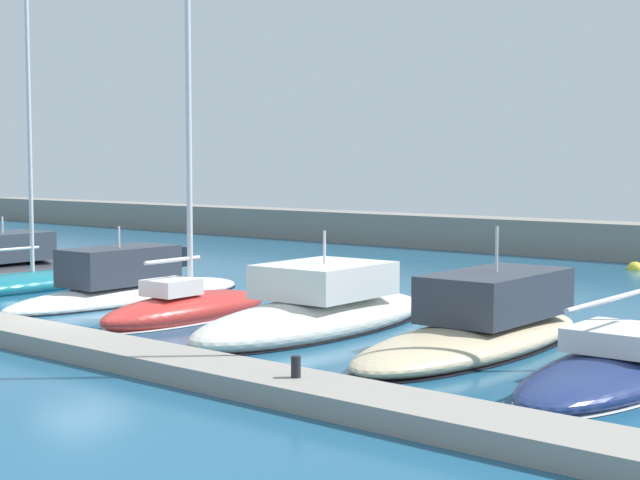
# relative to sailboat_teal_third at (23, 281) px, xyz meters

# --- Properties ---
(ground_plane) EXTENTS (120.00, 120.00, 0.00)m
(ground_plane) POSITION_rel_sailboat_teal_third_xyz_m (9.45, -4.12, -0.36)
(ground_plane) COLOR #1E567A
(dock_pier) EXTENTS (41.92, 1.73, 0.46)m
(dock_pier) POSITION_rel_sailboat_teal_third_xyz_m (9.45, -5.97, -0.13)
(dock_pier) COLOR gray
(dock_pier) RESTS_ON ground_plane
(breakwater_seawall) EXTENTS (108.00, 2.63, 1.83)m
(breakwater_seawall) POSITION_rel_sailboat_teal_third_xyz_m (9.45, 26.05, 0.55)
(breakwater_seawall) COLOR gray
(breakwater_seawall) RESTS_ON ground_plane
(sailboat_teal_third) EXTENTS (2.38, 8.61, 16.09)m
(sailboat_teal_third) POSITION_rel_sailboat_teal_third_xyz_m (0.00, 0.00, 0.00)
(sailboat_teal_third) COLOR #19707F
(sailboat_teal_third) RESTS_ON ground_plane
(motorboat_white_fourth) EXTENTS (3.23, 10.42, 2.98)m
(motorboat_white_fourth) POSITION_rel_sailboat_teal_third_xyz_m (5.07, 0.96, 0.05)
(motorboat_white_fourth) COLOR white
(motorboat_white_fourth) RESTS_ON ground_plane
(sailboat_red_fifth) EXTENTS (2.69, 6.91, 10.85)m
(sailboat_red_fifth) POSITION_rel_sailboat_teal_third_xyz_m (9.89, -0.60, 0.03)
(sailboat_red_fifth) COLOR #B72D28
(sailboat_red_fifth) RESTS_ON ground_plane
(motorboat_ivory_sixth) EXTENTS (3.87, 10.08, 3.23)m
(motorboat_ivory_sixth) POSITION_rel_sailboat_teal_third_xyz_m (14.12, 0.69, 0.11)
(motorboat_ivory_sixth) COLOR silver
(motorboat_ivory_sixth) RESTS_ON ground_plane
(motorboat_sand_seventh) EXTENTS (3.52, 10.13, 3.36)m
(motorboat_sand_seventh) POSITION_rel_sailboat_teal_third_xyz_m (19.16, 1.31, 0.19)
(motorboat_sand_seventh) COLOR beige
(motorboat_sand_seventh) RESTS_ON ground_plane
(sailboat_navy_eighth) EXTENTS (3.24, 9.68, 18.32)m
(sailboat_navy_eighth) POSITION_rel_sailboat_teal_third_xyz_m (23.49, 0.46, -0.00)
(sailboat_navy_eighth) COLOR navy
(sailboat_navy_eighth) RESTS_ON ground_plane
(mooring_buoy_red) EXTENTS (0.72, 0.72, 0.72)m
(mooring_buoy_red) POSITION_rel_sailboat_teal_third_xyz_m (4.46, 12.82, -0.36)
(mooring_buoy_red) COLOR red
(mooring_buoy_red) RESTS_ON ground_plane
(mooring_buoy_white) EXTENTS (0.77, 0.77, 0.77)m
(mooring_buoy_white) POSITION_rel_sailboat_teal_third_xyz_m (-6.93, 14.07, -0.36)
(mooring_buoy_white) COLOR white
(mooring_buoy_white) RESTS_ON ground_plane
(mooring_buoy_yellow) EXTENTS (0.75, 0.75, 0.75)m
(mooring_buoy_yellow) POSITION_rel_sailboat_teal_third_xyz_m (14.53, 21.93, -0.36)
(mooring_buoy_yellow) COLOR yellow
(mooring_buoy_yellow) RESTS_ON ground_plane
(dock_bollard) EXTENTS (0.20, 0.20, 0.44)m
(dock_bollard) POSITION_rel_sailboat_teal_third_xyz_m (19.30, -5.97, 0.32)
(dock_bollard) COLOR black
(dock_bollard) RESTS_ON dock_pier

